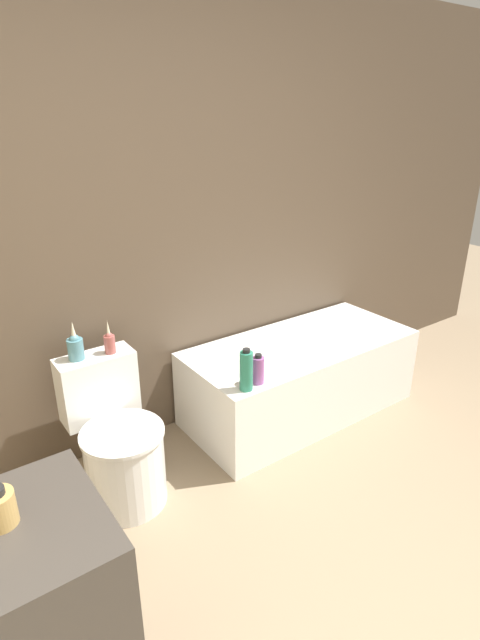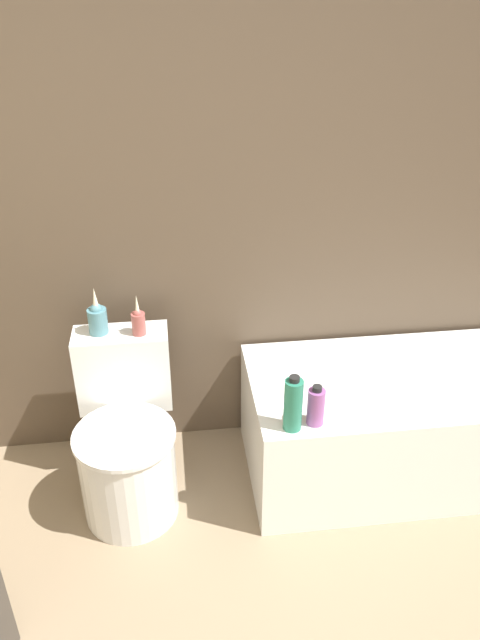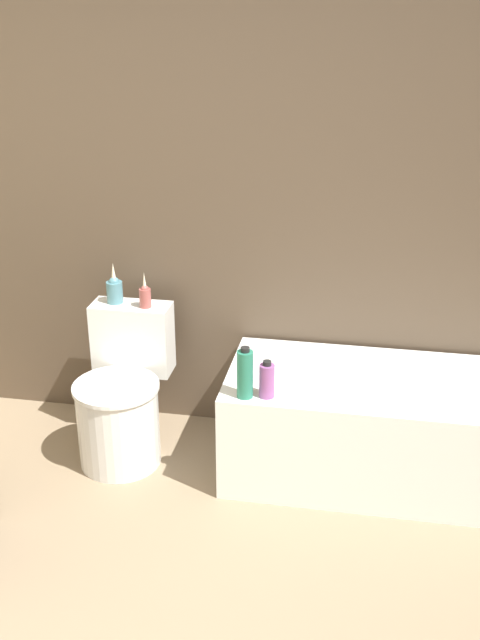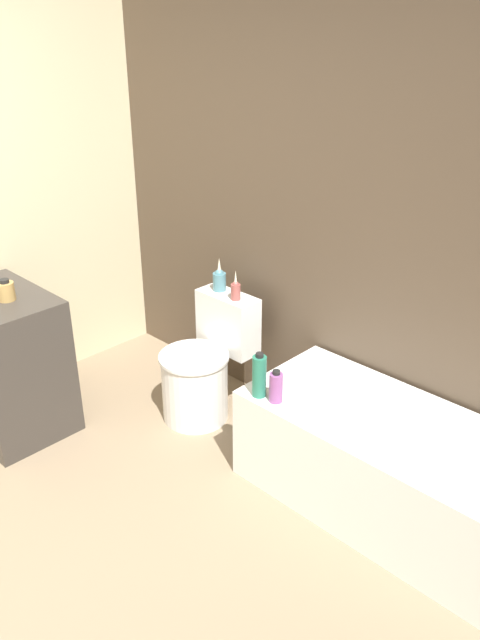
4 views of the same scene
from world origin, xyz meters
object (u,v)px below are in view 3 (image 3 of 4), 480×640
toilet (122,400)px  vase_silver (145,295)px  bathtub (389,427)px  vase_gold (114,289)px  shampoo_bottle_tall (245,374)px  shampoo_bottle_short (267,380)px

toilet → vase_silver: bearing=66.6°
bathtub → vase_gold: bearing=172.9°
toilet → shampoo_bottle_tall: shampoo_bottle_tall is taller
bathtub → vase_gold: size_ratio=7.34×
vase_silver → bathtub: bearing=-6.7°
shampoo_bottle_tall → shampoo_bottle_short: 0.10m
bathtub → toilet: 1.30m
toilet → vase_gold: size_ratio=3.50×
vase_silver → vase_gold: bearing=169.7°
toilet → vase_silver: vase_silver is taller
bathtub → vase_gold: (-1.38, 0.17, 0.54)m
bathtub → vase_gold: 1.49m
shampoo_bottle_tall → shampoo_bottle_short: bearing=11.1°
bathtub → vase_silver: (-1.21, 0.14, 0.53)m
vase_silver → shampoo_bottle_tall: (0.57, -0.41, -0.16)m
toilet → shampoo_bottle_short: (0.75, -0.20, 0.29)m
vase_silver → shampoo_bottle_tall: size_ratio=0.76×
bathtub → vase_silver: vase_silver is taller
toilet → vase_silver: (0.08, 0.19, 0.49)m
vase_gold → shampoo_bottle_short: bearing=-27.2°
bathtub → shampoo_bottle_tall: bearing=-157.1°
vase_silver → shampoo_bottle_short: vase_silver is taller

